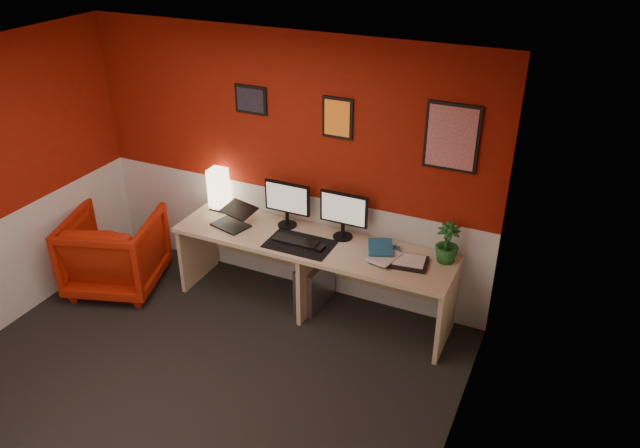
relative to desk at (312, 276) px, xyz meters
The scene contains 24 objects.
ground 1.51m from the desk, 106.93° to the right, with size 4.00×3.50×0.01m, color black.
ceiling 2.59m from the desk, 106.93° to the right, with size 4.00×3.50×0.01m, color white.
wall_back 1.04m from the desk, 141.10° to the left, with size 4.00×0.01×2.50m, color maroon.
wall_right 2.29m from the desk, 41.78° to the right, with size 0.01×3.50×2.50m, color maroon.
wainscot_back 0.56m from the desk, 141.51° to the left, with size 4.00×0.01×1.00m, color silver.
wainscot_right 2.11m from the desk, 41.87° to the right, with size 0.01×3.50×1.00m, color silver.
desk is the anchor object (origin of this frame).
shoji_lamp 1.26m from the desk, 168.92° to the left, with size 0.16×0.16×0.40m, color #FFE5B2.
laptop 0.95m from the desk, behind, with size 0.33×0.23×0.22m, color black.
monitor_left 0.76m from the desk, 152.47° to the left, with size 0.45×0.06×0.58m, color black.
monitor_right 0.72m from the desk, 40.74° to the left, with size 0.45×0.06×0.58m, color black.
desk_mat 0.39m from the desk, 132.01° to the right, with size 0.60×0.38×0.01m, color black.
keyboard 0.41m from the desk, 151.93° to the right, with size 0.42×0.14×0.02m, color black.
mouse 0.42m from the desk, 38.17° to the right, with size 0.06×0.10×0.03m, color black.
book_bottom 0.68m from the desk, ahead, with size 0.23×0.31×0.03m, color #1D5E87.
book_middle 0.72m from the desk, ahead, with size 0.21×0.28×0.02m, color silver.
book_top 0.68m from the desk, ahead, with size 0.21×0.29×0.03m, color #1D5E87.
zen_tray 0.96m from the desk, ahead, with size 0.35×0.25×0.03m, color black.
potted_plant 1.30m from the desk, ahead, with size 0.20×0.20×0.36m, color #19591E.
pc_tower 0.16m from the desk, 98.90° to the left, with size 0.20×0.45×0.45m, color #99999E.
armchair 1.98m from the desk, 166.86° to the right, with size 0.83×0.86×0.78m, color #BC2007.
art_left 1.70m from the desk, 156.40° to the left, with size 0.32×0.02×0.26m, color black.
art_center 1.48m from the desk, 74.16° to the left, with size 0.28×0.02×0.36m, color orange.
art_right 1.81m from the desk, 16.96° to the left, with size 0.44×0.02×0.56m, color red.
Camera 1 is at (2.49, -2.90, 3.51)m, focal length 34.58 mm.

